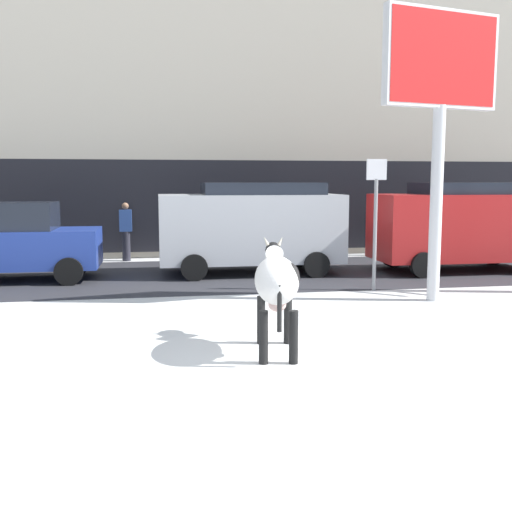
{
  "coord_description": "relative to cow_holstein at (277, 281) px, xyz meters",
  "views": [
    {
      "loc": [
        -1.77,
        -7.11,
        2.35
      ],
      "look_at": [
        -0.06,
        2.74,
        1.1
      ],
      "focal_mm": 41.96,
      "sensor_mm": 36.0,
      "label": 1
    }
  ],
  "objects": [
    {
      "name": "building_facade",
      "position": [
        0.1,
        13.7,
        5.48
      ],
      "size": [
        44.0,
        6.1,
        13.0
      ],
      "color": "#BCB29E",
      "rests_on": "ground"
    },
    {
      "name": "pedestrian_near_billboard",
      "position": [
        5.29,
        10.11,
        -0.12
      ],
      "size": [
        0.36,
        0.24,
        1.73
      ],
      "color": "#282833",
      "rests_on": "ground"
    },
    {
      "name": "car_silver_van",
      "position": [
        0.81,
        7.11,
        0.24
      ],
      "size": [
        4.62,
        2.15,
        2.32
      ],
      "color": "#B7BABF",
      "rests_on": "ground"
    },
    {
      "name": "car_red_van",
      "position": [
        6.36,
        6.58,
        0.24
      ],
      "size": [
        4.62,
        2.15,
        2.32
      ],
      "color": "red",
      "rests_on": "ground"
    },
    {
      "name": "billboard",
      "position": [
        3.79,
        3.0,
        3.31
      ],
      "size": [
        2.51,
        0.73,
        5.56
      ],
      "color": "silver",
      "rests_on": "ground"
    },
    {
      "name": "road_strip",
      "position": [
        0.1,
        7.05,
        -1.0
      ],
      "size": [
        60.0,
        5.6,
        0.01
      ],
      "primitive_type": "cube",
      "color": "#333338",
      "rests_on": "ground"
    },
    {
      "name": "car_blue_hatchback",
      "position": [
        -4.73,
        6.89,
        -0.07
      ],
      "size": [
        3.51,
        1.94,
        1.86
      ],
      "color": "#233D9E",
      "rests_on": "ground"
    },
    {
      "name": "pedestrian_by_cars",
      "position": [
        1.41,
        10.11,
        -0.12
      ],
      "size": [
        0.36,
        0.24,
        1.73
      ],
      "color": "#282833",
      "rests_on": "ground"
    },
    {
      "name": "ground_plane",
      "position": [
        0.1,
        -0.8,
        -1.0
      ],
      "size": [
        120.0,
        120.0,
        0.0
      ],
      "primitive_type": "plane",
      "color": "white"
    },
    {
      "name": "street_sign",
      "position": [
        3.03,
        4.24,
        0.67
      ],
      "size": [
        0.44,
        0.08,
        2.82
      ],
      "color": "gray",
      "rests_on": "ground"
    },
    {
      "name": "cow_holstein",
      "position": [
        0.0,
        0.0,
        0.0
      ],
      "size": [
        0.8,
        1.93,
        1.54
      ],
      "color": "silver",
      "rests_on": "ground"
    },
    {
      "name": "pedestrian_far_left",
      "position": [
        -2.45,
        10.11,
        -0.12
      ],
      "size": [
        0.36,
        0.24,
        1.73
      ],
      "color": "#282833",
      "rests_on": "ground"
    }
  ]
}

